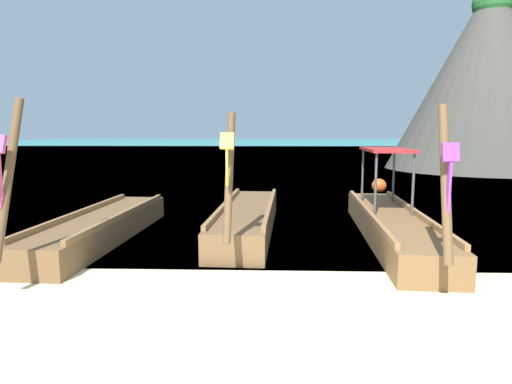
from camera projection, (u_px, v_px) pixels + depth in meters
name	position (u px, v px, depth m)	size (l,w,h in m)	color
ground	(244.00, 327.00, 5.02)	(120.00, 120.00, 0.00)	beige
sea_water	(269.00, 146.00, 66.45)	(120.00, 120.00, 0.00)	teal
longtail_boat_pink_ribbon	(101.00, 227.00, 8.95)	(1.27, 5.89, 2.65)	brown
longtail_boat_yellow_ribbon	(247.00, 219.00, 9.72)	(1.30, 5.87, 2.48)	brown
longtail_boat_violet_ribbon	(391.00, 223.00, 9.06)	(1.40, 6.62, 2.54)	brown
karst_rock	(494.00, 80.00, 25.10)	(11.75, 10.76, 10.56)	#47443D
mooring_buoy_near	(379.00, 186.00, 15.76)	(0.51, 0.51, 0.51)	#EA5119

